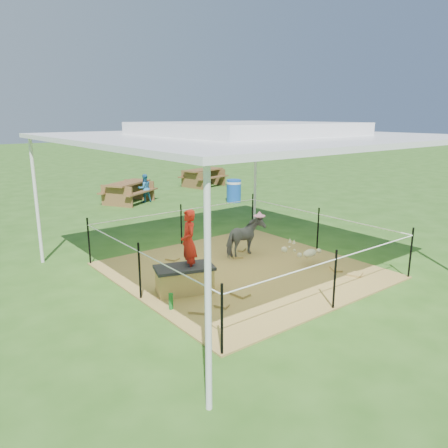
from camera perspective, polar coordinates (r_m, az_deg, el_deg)
ground at (r=8.78m, az=2.42°, el=-6.14°), size 90.00×90.00×0.00m
hay_patch at (r=8.78m, az=2.42°, el=-6.05°), size 4.60×4.60×0.03m
canopy_tent at (r=8.25m, az=2.61°, el=11.68°), size 6.30×6.30×2.90m
rope_fence at (r=8.58m, az=2.46°, el=-2.11°), size 4.54×4.54×1.00m
straw_bale at (r=7.67m, az=-5.17°, el=-7.36°), size 1.04×0.74×0.42m
dark_cloth at (r=7.58m, az=-5.21°, el=-5.70°), size 1.12×0.81×0.05m
woman at (r=7.47m, az=-4.66°, el=-1.65°), size 0.39×0.48×1.13m
green_bottle at (r=7.08m, az=-6.95°, el=-9.99°), size 0.09×0.09×0.26m
pony at (r=9.48m, az=2.78°, el=-1.79°), size 1.05×0.63×0.83m
pink_hat at (r=9.36m, az=2.81°, el=1.01°), size 0.26×0.26×0.12m
foal at (r=9.14m, az=11.14°, el=-3.58°), size 1.06×0.71×0.55m
trash_barrel at (r=15.60m, az=1.29°, el=4.36°), size 0.56×0.56×0.80m
picnic_table_near at (r=15.77m, az=-12.37°, el=4.03°), size 2.19×2.01×0.74m
picnic_table_far at (r=19.08m, az=-2.70°, el=6.06°), size 2.04×1.66×0.75m
distant_person at (r=15.78m, az=-10.33°, el=4.62°), size 0.52×0.42×1.00m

